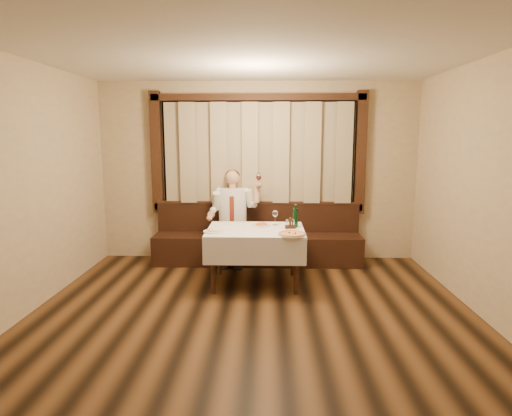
{
  "coord_description": "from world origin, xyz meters",
  "views": [
    {
      "loc": [
        0.16,
        -3.8,
        1.96
      ],
      "look_at": [
        0.0,
        1.9,
        1.0
      ],
      "focal_mm": 30.0,
      "sensor_mm": 36.0,
      "label": 1
    }
  ],
  "objects_px": {
    "green_bottle": "(295,217)",
    "pasta_red": "(261,223)",
    "dining_table": "(256,237)",
    "cruet_caddy": "(290,225)",
    "banquette": "(257,243)",
    "pasta_cream": "(213,229)",
    "pizza": "(292,234)",
    "seated_man": "(233,210)"
  },
  "relations": [
    {
      "from": "dining_table",
      "to": "pasta_cream",
      "type": "bearing_deg",
      "value": -158.31
    },
    {
      "from": "banquette",
      "to": "dining_table",
      "type": "xyz_separation_m",
      "value": [
        0.0,
        -1.02,
        0.34
      ]
    },
    {
      "from": "banquette",
      "to": "dining_table",
      "type": "relative_size",
      "value": 2.52
    },
    {
      "from": "dining_table",
      "to": "pasta_red",
      "type": "xyz_separation_m",
      "value": [
        0.07,
        0.19,
        0.14
      ]
    },
    {
      "from": "dining_table",
      "to": "cruet_caddy",
      "type": "xyz_separation_m",
      "value": [
        0.46,
        0.03,
        0.16
      ]
    },
    {
      "from": "seated_man",
      "to": "banquette",
      "type": "bearing_deg",
      "value": 13.4
    },
    {
      "from": "pasta_red",
      "to": "cruet_caddy",
      "type": "bearing_deg",
      "value": -22.52
    },
    {
      "from": "dining_table",
      "to": "pasta_red",
      "type": "distance_m",
      "value": 0.25
    },
    {
      "from": "dining_table",
      "to": "cruet_caddy",
      "type": "bearing_deg",
      "value": 3.7
    },
    {
      "from": "cruet_caddy",
      "to": "seated_man",
      "type": "bearing_deg",
      "value": 123.77
    },
    {
      "from": "pasta_cream",
      "to": "cruet_caddy",
      "type": "distance_m",
      "value": 1.02
    },
    {
      "from": "banquette",
      "to": "pasta_red",
      "type": "height_order",
      "value": "banquette"
    },
    {
      "from": "dining_table",
      "to": "cruet_caddy",
      "type": "distance_m",
      "value": 0.48
    },
    {
      "from": "green_bottle",
      "to": "seated_man",
      "type": "distance_m",
      "value": 1.22
    },
    {
      "from": "banquette",
      "to": "pasta_cream",
      "type": "xyz_separation_m",
      "value": [
        -0.53,
        -1.23,
        0.48
      ]
    },
    {
      "from": "banquette",
      "to": "seated_man",
      "type": "bearing_deg",
      "value": -166.6
    },
    {
      "from": "green_bottle",
      "to": "cruet_caddy",
      "type": "distance_m",
      "value": 0.14
    },
    {
      "from": "pasta_red",
      "to": "dining_table",
      "type": "bearing_deg",
      "value": -111.24
    },
    {
      "from": "cruet_caddy",
      "to": "pasta_red",
      "type": "bearing_deg",
      "value": 148.5
    },
    {
      "from": "pasta_red",
      "to": "cruet_caddy",
      "type": "relative_size",
      "value": 1.77
    },
    {
      "from": "seated_man",
      "to": "green_bottle",
      "type": "bearing_deg",
      "value": -41.7
    },
    {
      "from": "dining_table",
      "to": "green_bottle",
      "type": "distance_m",
      "value": 0.59
    },
    {
      "from": "pizza",
      "to": "pasta_red",
      "type": "distance_m",
      "value": 0.67
    },
    {
      "from": "pizza",
      "to": "pasta_red",
      "type": "relative_size",
      "value": 1.38
    },
    {
      "from": "pasta_red",
      "to": "cruet_caddy",
      "type": "height_order",
      "value": "cruet_caddy"
    },
    {
      "from": "green_bottle",
      "to": "banquette",
      "type": "bearing_deg",
      "value": 120.5
    },
    {
      "from": "pizza",
      "to": "pasta_cream",
      "type": "relative_size",
      "value": 1.35
    },
    {
      "from": "banquette",
      "to": "cruet_caddy",
      "type": "relative_size",
      "value": 22.16
    },
    {
      "from": "banquette",
      "to": "pasta_cream",
      "type": "distance_m",
      "value": 1.43
    },
    {
      "from": "green_bottle",
      "to": "pasta_red",
      "type": "bearing_deg",
      "value": 171.91
    },
    {
      "from": "pasta_cream",
      "to": "banquette",
      "type": "bearing_deg",
      "value": 66.76
    },
    {
      "from": "green_bottle",
      "to": "dining_table",
      "type": "bearing_deg",
      "value": -166.88
    },
    {
      "from": "pizza",
      "to": "pasta_cream",
      "type": "bearing_deg",
      "value": 171.31
    },
    {
      "from": "banquette",
      "to": "pizza",
      "type": "height_order",
      "value": "banquette"
    },
    {
      "from": "banquette",
      "to": "green_bottle",
      "type": "distance_m",
      "value": 1.19
    },
    {
      "from": "banquette",
      "to": "seated_man",
      "type": "height_order",
      "value": "seated_man"
    },
    {
      "from": "pizza",
      "to": "green_bottle",
      "type": "distance_m",
      "value": 0.5
    },
    {
      "from": "dining_table",
      "to": "pasta_red",
      "type": "relative_size",
      "value": 4.97
    },
    {
      "from": "dining_table",
      "to": "seated_man",
      "type": "relative_size",
      "value": 0.88
    },
    {
      "from": "pasta_red",
      "to": "cruet_caddy",
      "type": "distance_m",
      "value": 0.42
    },
    {
      "from": "pasta_red",
      "to": "pasta_cream",
      "type": "bearing_deg",
      "value": -146.51
    },
    {
      "from": "dining_table",
      "to": "seated_man",
      "type": "bearing_deg",
      "value": 112.09
    }
  ]
}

